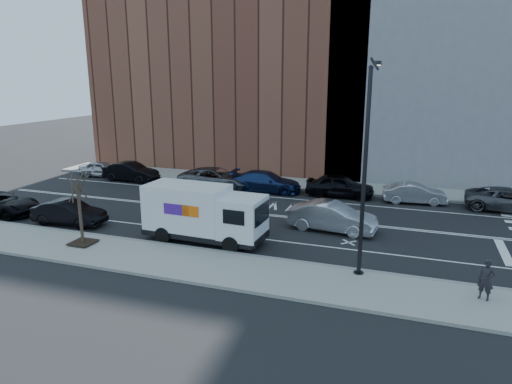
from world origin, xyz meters
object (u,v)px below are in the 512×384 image
Objects in this scene: far_parked_b at (131,172)px; pedestrian at (486,280)px; driving_sedan at (332,217)px; far_parked_a at (102,169)px; fedex_van at (203,213)px.

far_parked_b is 2.88× the size of pedestrian.
driving_sedan is at bearing -108.85° from far_parked_b.
driving_sedan is (21.60, -7.77, 0.14)m from far_parked_a.
far_parked_b is (-12.03, 11.07, -0.79)m from fedex_van.
driving_sedan is 9.72m from pedestrian.
far_parked_b is at bearing -107.32° from far_parked_a.
pedestrian reaches higher than far_parked_b.
fedex_van reaches higher than driving_sedan.
far_parked_a is at bearing 145.29° from fedex_van.
pedestrian is (28.72, -14.38, 0.30)m from far_parked_a.
pedestrian is (25.34, -13.75, 0.19)m from far_parked_b.
far_parked_b is at bearing 175.73° from pedestrian.
fedex_van is 19.37m from far_parked_a.
fedex_van is at bearing -133.96° from far_parked_a.
fedex_van reaches higher than far_parked_a.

